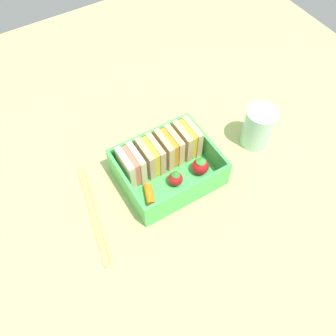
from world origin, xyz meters
TOP-DOWN VIEW (x-y plane):
  - ground_plane at (0.00, 0.00)cm, footprint 120.00×120.00cm
  - bento_tray at (0.00, 0.00)cm, footprint 17.79×14.62cm
  - bento_rim at (0.00, 0.00)cm, footprint 17.79×14.62cm
  - sandwich_left at (-6.00, 2.88)cm, footprint 3.34×5.77cm
  - sandwich_center_left at (-2.00, 2.88)cm, footprint 3.34×5.77cm
  - sandwich_center at (2.00, 2.88)cm, footprint 3.34×5.77cm
  - sandwich_center_right at (6.00, 2.88)cm, footprint 3.34×5.77cm
  - carrot_stick_far_left at (-5.60, -2.78)cm, footprint 2.79×4.24cm
  - strawberry_left at (-0.02, -2.67)cm, footprint 2.71×2.71cm
  - strawberry_far_left at (5.33, -2.85)cm, footprint 3.17×3.17cm
  - chopstick_pair at (-15.51, 0.13)cm, footprint 5.76×20.81cm
  - drinking_glass at (19.61, -1.76)cm, footprint 6.12×6.12cm

SIDE VIEW (x-z plane):
  - ground_plane at x=0.00cm, z-range -2.00..0.00cm
  - chopstick_pair at x=-15.51cm, z-range 0.00..0.70cm
  - bento_tray at x=0.00cm, z-range 0.00..1.20cm
  - carrot_stick_far_left at x=-5.60cm, z-range 1.20..2.77cm
  - strawberry_left at x=-0.02cm, z-range 1.02..4.33cm
  - strawberry_far_left at x=5.33cm, z-range 1.02..4.79cm
  - bento_rim at x=0.00cm, z-range 1.20..5.97cm
  - drinking_glass at x=19.61cm, z-range 0.00..8.49cm
  - sandwich_left at x=-6.00cm, z-range 1.20..7.54cm
  - sandwich_center_left at x=-2.00cm, z-range 1.20..7.54cm
  - sandwich_center at x=2.00cm, z-range 1.20..7.54cm
  - sandwich_center_right at x=6.00cm, z-range 1.20..7.54cm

